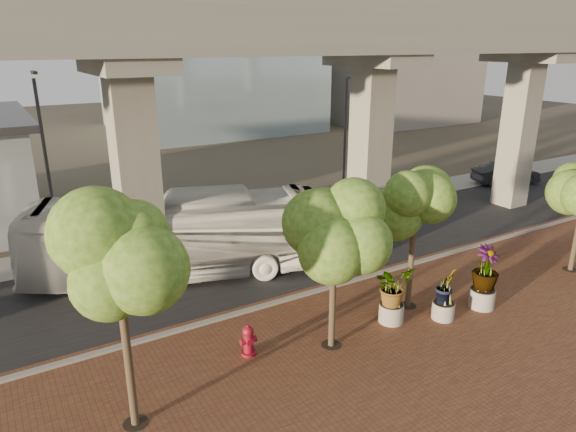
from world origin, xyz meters
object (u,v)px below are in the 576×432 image
transit_bus (181,236)px  planter_front (393,289)px  parked_car (506,174)px  fire_hydrant (248,340)px

transit_bus → planter_front: bearing=-128.2°
parked_car → fire_hydrant: (-26.73, -10.12, -0.19)m
parked_car → planter_front: planter_front is taller
transit_bus → parked_car: size_ratio=2.77×
transit_bus → fire_hydrant: 7.42m
transit_bus → fire_hydrant: bearing=-163.8°
parked_car → fire_hydrant: size_ratio=4.27×
fire_hydrant → planter_front: planter_front is taller
parked_car → planter_front: size_ratio=2.14×
planter_front → parked_car: bearing=27.4°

